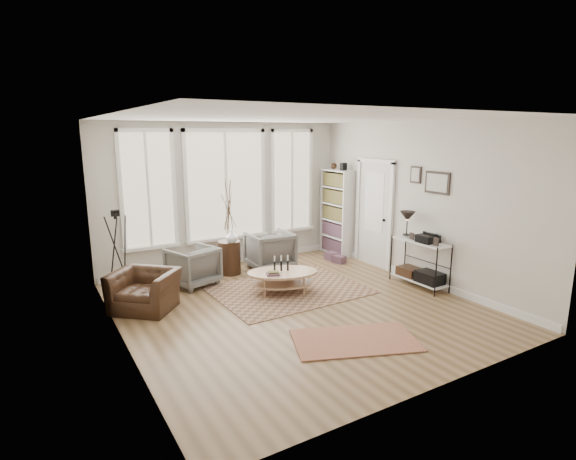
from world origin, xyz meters
TOP-DOWN VIEW (x-y plane):
  - room at (0.02, 0.03)m, footprint 5.50×5.54m
  - bay_window at (0.00, 2.71)m, footprint 4.14×0.12m
  - door at (2.57, 1.15)m, footprint 0.09×1.06m
  - bookcase at (2.44, 2.23)m, footprint 0.31×0.85m
  - low_shelf at (2.38, -0.30)m, footprint 0.38×1.08m
  - wall_art at (2.58, -0.27)m, footprint 0.04×0.88m
  - rug_main at (0.27, 0.69)m, footprint 2.56×1.94m
  - rug_runner at (0.02, -1.43)m, footprint 1.83×1.42m
  - coffee_table at (0.11, 0.64)m, footprint 1.39×1.14m
  - armchair_left at (-1.06, 1.82)m, footprint 0.95×0.97m
  - armchair_right at (0.59, 1.97)m, footprint 0.86×0.89m
  - side_table at (-0.23, 2.11)m, footprint 0.43×0.43m
  - vase at (-0.22, 1.98)m, footprint 0.27×0.27m
  - accent_chair at (-2.08, 1.10)m, footprint 1.24×1.23m
  - tripod_camera at (-2.25, 2.16)m, footprint 0.50×0.50m
  - book_stack_near at (2.05, 1.87)m, footprint 0.21×0.27m
  - book_stack_far at (2.05, 1.60)m, footprint 0.25×0.29m

SIDE VIEW (x-z plane):
  - rug_main at x=0.27m, z-range 0.00..0.01m
  - rug_runner at x=0.02m, z-range 0.01..0.02m
  - book_stack_far at x=2.05m, z-range 0.00..0.16m
  - book_stack_near at x=2.05m, z-range 0.00..0.17m
  - coffee_table at x=0.11m, z-range 0.02..0.57m
  - accent_chair at x=-2.08m, z-range 0.00..0.61m
  - armchair_left at x=-1.06m, z-range 0.00..0.70m
  - armchair_right at x=0.59m, z-range 0.00..0.77m
  - low_shelf at x=2.38m, z-range -0.14..1.16m
  - tripod_camera at x=-2.25m, z-range -0.06..1.36m
  - vase at x=-0.22m, z-range 0.65..0.89m
  - side_table at x=-0.23m, z-range -0.03..1.78m
  - bookcase at x=2.44m, z-range -0.07..1.99m
  - door at x=2.57m, z-range 0.01..2.23m
  - room at x=0.02m, z-range -0.02..2.88m
  - bay_window at x=0.00m, z-range 0.49..2.73m
  - wall_art at x=2.58m, z-range 1.66..2.10m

